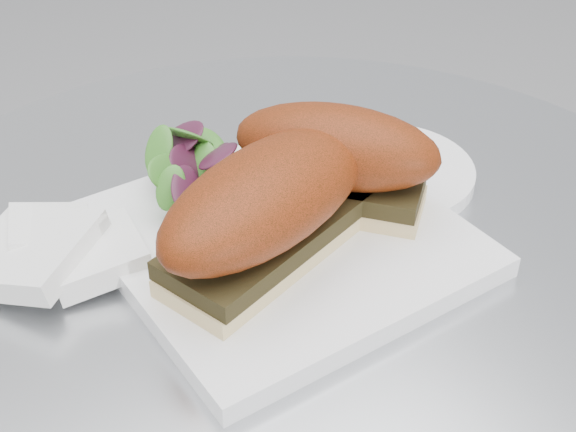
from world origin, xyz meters
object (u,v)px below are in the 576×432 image
sandwich_left (267,207)px  sandwich_right (336,157)px  saucer (387,172)px  plate (282,239)px

sandwich_left → sandwich_right: bearing=1.1°
sandwich_right → saucer: bearing=68.4°
sandwich_right → saucer: (0.07, 0.03, -0.05)m
plate → saucer: 0.13m
sandwich_left → sandwich_right: (0.07, 0.03, 0.00)m
sandwich_left → saucer: (0.14, 0.06, -0.05)m
plate → saucer: size_ratio=1.66×
plate → sandwich_left: bearing=-138.3°
saucer → sandwich_left: bearing=-158.7°
plate → sandwich_left: sandwich_left is taller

